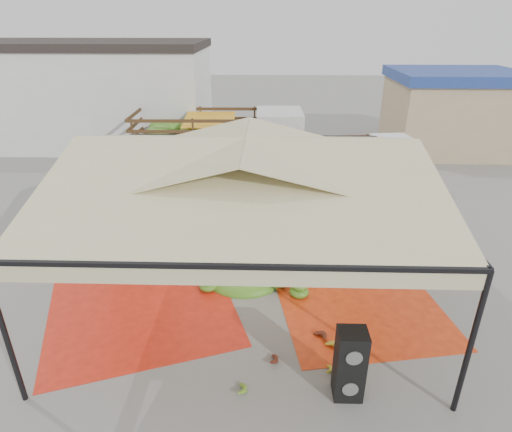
{
  "coord_description": "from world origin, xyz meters",
  "views": [
    {
      "loc": [
        0.54,
        -9.71,
        6.56
      ],
      "look_at": [
        0.2,
        1.5,
        1.3
      ],
      "focal_mm": 30.0,
      "sensor_mm": 36.0,
      "label": 1
    }
  ],
  "objects_px": {
    "banana_heap": "(259,245)",
    "speaker_stack": "(350,364)",
    "truck_left": "(225,133)",
    "truck_right": "(349,157)",
    "vendor": "(298,208)"
  },
  "relations": [
    {
      "from": "banana_heap",
      "to": "speaker_stack",
      "type": "height_order",
      "value": "speaker_stack"
    },
    {
      "from": "truck_left",
      "to": "truck_right",
      "type": "xyz_separation_m",
      "value": [
        5.41,
        -2.26,
        -0.42
      ]
    },
    {
      "from": "truck_left",
      "to": "truck_right",
      "type": "relative_size",
      "value": 1.32
    },
    {
      "from": "banana_heap",
      "to": "truck_left",
      "type": "relative_size",
      "value": 0.67
    },
    {
      "from": "speaker_stack",
      "to": "truck_left",
      "type": "height_order",
      "value": "truck_left"
    },
    {
      "from": "truck_left",
      "to": "truck_right",
      "type": "distance_m",
      "value": 5.88
    },
    {
      "from": "speaker_stack",
      "to": "truck_left",
      "type": "distance_m",
      "value": 14.06
    },
    {
      "from": "banana_heap",
      "to": "vendor",
      "type": "relative_size",
      "value": 2.8
    },
    {
      "from": "banana_heap",
      "to": "vendor",
      "type": "height_order",
      "value": "vendor"
    },
    {
      "from": "truck_left",
      "to": "truck_right",
      "type": "height_order",
      "value": "truck_left"
    },
    {
      "from": "speaker_stack",
      "to": "vendor",
      "type": "relative_size",
      "value": 0.8
    },
    {
      "from": "speaker_stack",
      "to": "truck_left",
      "type": "relative_size",
      "value": 0.19
    },
    {
      "from": "speaker_stack",
      "to": "truck_left",
      "type": "bearing_deg",
      "value": 104.36
    },
    {
      "from": "vendor",
      "to": "speaker_stack",
      "type": "bearing_deg",
      "value": 84.49
    },
    {
      "from": "truck_left",
      "to": "truck_right",
      "type": "bearing_deg",
      "value": -24.02
    }
  ]
}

